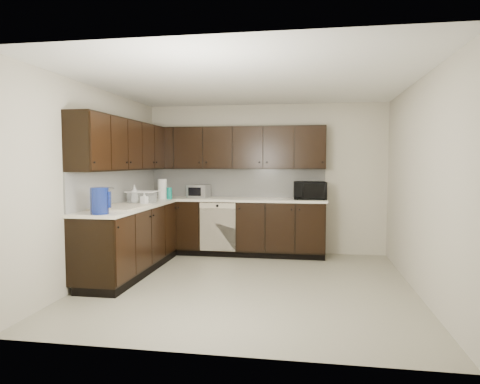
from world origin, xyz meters
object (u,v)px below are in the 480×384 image
Objects in this scene: microwave at (310,191)px; toaster_oven at (198,191)px; sink at (121,212)px; blue_pitcher at (100,201)px; storage_bin at (143,197)px.

toaster_oven is at bearing 173.74° from microwave.
sink is 0.72m from blue_pitcher.
blue_pitcher reaches higher than microwave.
toaster_oven is (0.59, 1.73, 0.17)m from sink.
sink is at bearing -88.90° from storage_bin.
microwave is at bearing 6.21° from toaster_oven.
microwave reaches higher than toaster_oven.
blue_pitcher is at bearing -139.69° from microwave.
microwave is at bearing 34.53° from sink.
toaster_oven is 0.84× the size of storage_bin.
sink is 2.96m from microwave.
toaster_oven is 2.47m from blue_pitcher.
microwave is 1.26× the size of storage_bin.
storage_bin is (-0.60, -0.94, -0.03)m from toaster_oven.
sink reaches higher than storage_bin.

